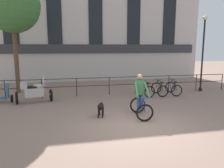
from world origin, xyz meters
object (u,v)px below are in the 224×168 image
at_px(parked_bicycle_mid_left, 159,89).
at_px(parked_bicycle_mid_right, 173,88).
at_px(street_lamp, 203,50).
at_px(cyclist_with_bike, 140,98).
at_px(parked_motorcycle, 34,92).
at_px(dog, 101,107).
at_px(parked_bicycle_near_lamp, 145,90).

xyz_separation_m(parked_bicycle_mid_left, parked_bicycle_mid_right, (0.88, 0.00, 0.00)).
distance_m(parked_bicycle_mid_left, street_lamp, 3.82).
height_order(parked_bicycle_mid_left, street_lamp, street_lamp).
bearing_deg(parked_bicycle_mid_left, cyclist_with_bike, 58.84).
bearing_deg(parked_motorcycle, cyclist_with_bike, -135.70).
bearing_deg(parked_motorcycle, street_lamp, -95.88).
bearing_deg(parked_bicycle_mid_left, street_lamp, -165.70).
bearing_deg(parked_bicycle_mid_right, parked_bicycle_mid_left, 7.87).
relative_size(dog, street_lamp, 0.18).
bearing_deg(parked_motorcycle, parked_bicycle_near_lamp, -98.04).
bearing_deg(parked_bicycle_near_lamp, parked_motorcycle, -3.89).
relative_size(parked_bicycle_mid_left, parked_bicycle_mid_right, 0.97).
bearing_deg(parked_bicycle_mid_right, dog, 41.85).
distance_m(parked_motorcycle, street_lamp, 10.19).
distance_m(cyclist_with_bike, parked_bicycle_mid_right, 4.75).
xyz_separation_m(dog, street_lamp, (7.03, 3.85, 2.17)).
relative_size(cyclist_with_bike, dog, 1.98).
xyz_separation_m(dog, parked_motorcycle, (-2.92, 2.96, 0.14)).
bearing_deg(dog, parked_bicycle_mid_right, 49.68).
xyz_separation_m(cyclist_with_bike, parked_bicycle_mid_left, (2.38, 3.44, -0.41)).
bearing_deg(parked_bicycle_mid_right, parked_motorcycle, 10.16).
distance_m(parked_bicycle_near_lamp, street_lamp, 4.55).
bearing_deg(street_lamp, parked_bicycle_mid_left, -169.23).
bearing_deg(parked_bicycle_mid_left, dog, 42.97).
bearing_deg(parked_bicycle_near_lamp, cyclist_with_bike, 59.53).
xyz_separation_m(cyclist_with_bike, street_lamp, (5.43, 4.02, 1.83)).
xyz_separation_m(dog, parked_bicycle_mid_right, (4.86, 3.27, -0.06)).
relative_size(dog, parked_bicycle_mid_right, 0.72).
height_order(parked_motorcycle, parked_bicycle_mid_left, parked_motorcycle).
distance_m(parked_motorcycle, parked_bicycle_near_lamp, 6.03).
xyz_separation_m(cyclist_with_bike, parked_motorcycle, (-4.51, 3.13, -0.20)).
relative_size(dog, parked_bicycle_near_lamp, 0.73).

